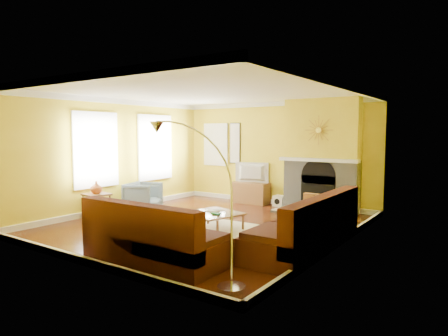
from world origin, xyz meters
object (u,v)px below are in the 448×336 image
Objects in this scene: sectional_sofa at (233,218)px; arc_lamp at (195,202)px; armchair at (143,197)px; side_table at (97,206)px; coffee_table at (212,222)px; media_console at (251,193)px.

arc_lamp is at bearing -72.04° from sectional_sofa.
armchair is (-3.40, 1.20, -0.11)m from sectional_sofa.
side_table is at bearing 180.00° from sectional_sofa.
arc_lamp reaches higher than side_table.
coffee_table is at bearing 10.12° from side_table.
arc_lamp reaches higher than coffee_table.
side_table is (-0.20, -1.20, -0.07)m from armchair.
side_table is 4.55m from arc_lamp.
coffee_table is 2.70m from armchair.
coffee_table is 0.93× the size of media_console.
sectional_sofa is 1.83× the size of arc_lamp.
side_table is (-2.80, -0.50, 0.09)m from coffee_table.
media_console is 0.50× the size of arc_lamp.
armchair is 1.37× the size of side_table.
coffee_table is 2.71m from arc_lamp.
armchair is at bearing 143.72° from arc_lamp.
arc_lamp reaches higher than sectional_sofa.
coffee_table is 3.26m from media_console.
coffee_table is 1.71× the size of side_table.
armchair is at bearing 80.54° from side_table.
media_console is at bearing 107.88° from coffee_table.
sectional_sofa is 6.71× the size of side_table.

